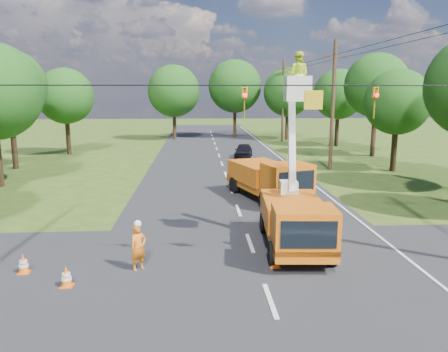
{
  "coord_description": "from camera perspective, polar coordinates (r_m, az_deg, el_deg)",
  "views": [
    {
      "loc": [
        -2.1,
        -11.83,
        6.1
      ],
      "look_at": [
        -0.98,
        6.24,
        2.6
      ],
      "focal_mm": 35.0,
      "sensor_mm": 36.0,
      "label": 1
    }
  ],
  "objects": [
    {
      "name": "ground",
      "position": [
        32.48,
        0.23,
        0.12
      ],
      "size": [
        140.0,
        140.0,
        0.0
      ],
      "primitive_type": "plane",
      "color": "#2E4B16",
      "rests_on": "ground"
    },
    {
      "name": "road_main",
      "position": [
        32.48,
        0.23,
        0.12
      ],
      "size": [
        12.0,
        100.0,
        0.06
      ],
      "primitive_type": "cube",
      "color": "black",
      "rests_on": "ground"
    },
    {
      "name": "road_cross",
      "position": [
        15.27,
        4.79,
        -12.65
      ],
      "size": [
        56.0,
        10.0,
        0.07
      ],
      "primitive_type": "cube",
      "color": "black",
      "rests_on": "ground"
    },
    {
      "name": "edge_line",
      "position": [
        33.32,
        9.89,
        0.23
      ],
      "size": [
        0.12,
        90.0,
        0.02
      ],
      "primitive_type": "cube",
      "color": "silver",
      "rests_on": "ground"
    },
    {
      "name": "bucket_truck",
      "position": [
        17.21,
        9.33,
        -4.33
      ],
      "size": [
        2.67,
        6.02,
        7.57
      ],
      "rotation": [
        0.0,
        0.0,
        -0.07
      ],
      "color": "orange",
      "rests_on": "ground"
    },
    {
      "name": "second_truck",
      "position": [
        24.95,
        5.9,
        -0.32
      ],
      "size": [
        4.29,
        6.82,
        2.4
      ],
      "rotation": [
        0.0,
        0.0,
        0.33
      ],
      "color": "orange",
      "rests_on": "ground"
    },
    {
      "name": "ground_worker",
      "position": [
        15.51,
        -11.11,
        -9.16
      ],
      "size": [
        0.72,
        0.69,
        1.66
      ],
      "primitive_type": "imported",
      "rotation": [
        0.0,
        0.0,
        0.71
      ],
      "color": "orange",
      "rests_on": "ground"
    },
    {
      "name": "distant_car",
      "position": [
        40.99,
        2.56,
        3.3
      ],
      "size": [
        2.2,
        4.08,
        1.32
      ],
      "primitive_type": "imported",
      "rotation": [
        0.0,
        0.0,
        -0.17
      ],
      "color": "black",
      "rests_on": "ground"
    },
    {
      "name": "traffic_cone_2",
      "position": [
        20.04,
        6.4,
        -5.78
      ],
      "size": [
        0.38,
        0.38,
        0.71
      ],
      "color": "#FF600D",
      "rests_on": "ground"
    },
    {
      "name": "traffic_cone_3",
      "position": [
        23.16,
        7.21,
        -3.5
      ],
      "size": [
        0.38,
        0.38,
        0.71
      ],
      "color": "#FF600D",
      "rests_on": "ground"
    },
    {
      "name": "traffic_cone_4",
      "position": [
        15.0,
        -19.89,
        -12.26
      ],
      "size": [
        0.38,
        0.38,
        0.71
      ],
      "color": "#FF600D",
      "rests_on": "ground"
    },
    {
      "name": "traffic_cone_5",
      "position": [
        16.58,
        -24.72,
        -10.37
      ],
      "size": [
        0.38,
        0.38,
        0.71
      ],
      "color": "#FF600D",
      "rests_on": "ground"
    },
    {
      "name": "traffic_cone_7",
      "position": [
        29.63,
        8.95,
        -0.37
      ],
      "size": [
        0.38,
        0.38,
        0.71
      ],
      "color": "#FF600D",
      "rests_on": "ground"
    },
    {
      "name": "traffic_cone_8",
      "position": [
        15.68,
        6.66,
        -10.61
      ],
      "size": [
        0.38,
        0.38,
        0.71
      ],
      "color": "#FF600D",
      "rests_on": "ground"
    },
    {
      "name": "pole_right_mid",
      "position": [
        35.47,
        14.03,
        9.02
      ],
      "size": [
        1.8,
        0.3,
        10.0
      ],
      "color": "#4C3823",
      "rests_on": "ground"
    },
    {
      "name": "pole_right_far",
      "position": [
        54.88,
        7.71,
        9.81
      ],
      "size": [
        1.8,
        0.3,
        10.0
      ],
      "color": "#4C3823",
      "rests_on": "ground"
    },
    {
      "name": "signal_span",
      "position": [
        14.49,
        14.04,
        9.74
      ],
      "size": [
        18.0,
        0.29,
        1.07
      ],
      "color": "black",
      "rests_on": "ground"
    },
    {
      "name": "tree_left_e",
      "position": [
        38.73,
        -26.31,
        10.41
      ],
      "size": [
        5.8,
        5.8,
        9.41
      ],
      "color": "#382616",
      "rests_on": "ground"
    },
    {
      "name": "tree_left_f",
      "position": [
        45.64,
        -20.0,
        9.78
      ],
      "size": [
        5.4,
        5.4,
        8.4
      ],
      "color": "#382616",
      "rests_on": "ground"
    },
    {
      "name": "tree_right_c",
      "position": [
        36.23,
        21.71,
        8.93
      ],
      "size": [
        5.0,
        5.0,
        7.83
      ],
      "color": "#382616",
      "rests_on": "ground"
    },
    {
      "name": "tree_right_d",
      "position": [
        44.2,
        19.31,
        11.09
      ],
      "size": [
        6.0,
        6.0,
        9.7
      ],
      "color": "#382616",
      "rests_on": "ground"
    },
    {
      "name": "tree_right_e",
      "position": [
        51.36,
        14.73,
        10.27
      ],
      "size": [
        5.6,
        5.6,
        8.63
      ],
      "color": "#382616",
      "rests_on": "ground"
    },
    {
      "name": "tree_far_a",
      "position": [
        56.91,
        -6.58,
        10.96
      ],
      "size": [
        6.6,
        6.6,
        9.5
      ],
      "color": "#382616",
      "rests_on": "ground"
    },
    {
      "name": "tree_far_b",
      "position": [
        59.06,
        1.44,
        11.63
      ],
      "size": [
        7.0,
        7.0,
        10.32
      ],
      "color": "#382616",
      "rests_on": "ground"
    },
    {
      "name": "tree_far_c",
      "position": [
        57.03,
        8.34,
        10.79
      ],
      "size": [
        6.2,
        6.2,
        9.18
      ],
      "color": "#382616",
      "rests_on": "ground"
    }
  ]
}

